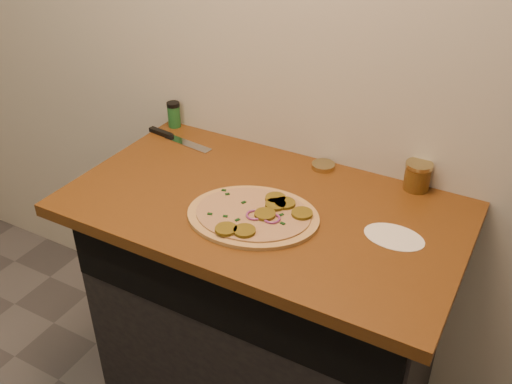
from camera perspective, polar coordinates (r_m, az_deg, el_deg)
The scene contains 8 objects.
cabinet at distance 2.04m, azimuth 1.13°, elevation -11.70°, with size 1.10×0.60×0.86m, color black.
countertop at distance 1.74m, azimuth 0.82°, elevation -1.56°, with size 1.20×0.70×0.04m, color brown.
pizza at distance 1.65m, azimuth -0.15°, elevation -2.32°, with size 0.46×0.46×0.03m.
chefs_knife at distance 2.11m, azimuth -8.24°, elevation 5.38°, with size 0.29×0.07×0.02m.
mason_jar_lid at distance 1.92m, azimuth 6.74°, elevation 2.61°, with size 0.08×0.08×0.02m, color tan.
salsa_jar at distance 1.84m, azimuth 15.85°, elevation 1.56°, with size 0.08×0.08×0.09m.
spice_shaker at distance 2.19m, azimuth -8.21°, elevation 7.68°, with size 0.05×0.05×0.10m.
flour_spill at distance 1.63m, azimuth 13.64°, elevation -4.38°, with size 0.17×0.17×0.00m, color white.
Camera 1 is at (0.68, 0.14, 1.85)m, focal length 40.00 mm.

